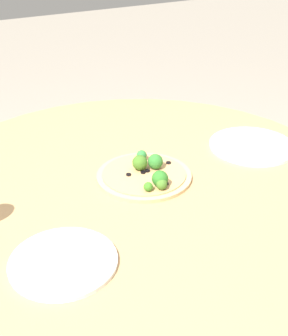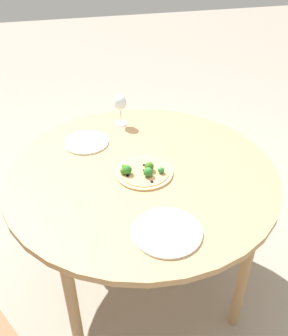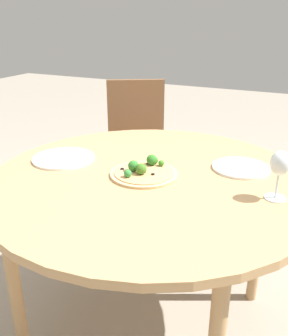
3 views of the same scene
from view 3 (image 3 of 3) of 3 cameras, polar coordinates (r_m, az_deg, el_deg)
ground_plane at (r=1.88m, az=0.83°, el=-22.82°), size 12.00×12.00×0.00m
dining_table at (r=1.47m, az=0.98°, el=-3.53°), size 1.25×1.25×0.76m
chair at (r=2.50m, az=-1.08°, el=3.12°), size 0.54×0.54×0.94m
pizza at (r=1.45m, az=-0.03°, el=-0.51°), size 0.26×0.26×0.06m
wine_glass at (r=1.30m, az=20.01°, el=0.38°), size 0.07×0.07×0.17m
plate_near at (r=1.64m, az=-12.12°, el=1.49°), size 0.26×0.26×0.01m
plate_far at (r=1.56m, az=14.53°, el=0.04°), size 0.23×0.23×0.01m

